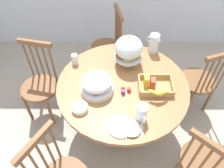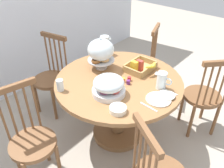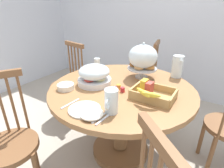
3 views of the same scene
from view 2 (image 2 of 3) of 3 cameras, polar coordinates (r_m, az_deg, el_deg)
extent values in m
plane|color=#A89E8E|center=(2.69, 4.43, -13.67)|extent=(10.00, 10.00, 0.00)
cylinder|color=olive|center=(2.30, 1.61, 0.64)|extent=(1.25, 1.25, 0.04)
cylinder|color=brown|center=(2.50, 1.49, -5.79)|extent=(0.14, 0.14, 0.63)
cylinder|color=brown|center=(2.74, 1.38, -11.51)|extent=(0.56, 0.56, 0.06)
cylinder|color=brown|center=(2.92, -14.80, 0.99)|extent=(0.40, 0.40, 0.04)
cylinder|color=brown|center=(3.05, -17.87, -3.13)|extent=(0.04, 0.04, 0.45)
cylinder|color=brown|center=(2.88, -13.90, -4.82)|extent=(0.04, 0.04, 0.45)
cylinder|color=brown|center=(3.21, -14.46, -0.54)|extent=(0.04, 0.04, 0.45)
cylinder|color=brown|center=(3.05, -10.51, -1.98)|extent=(0.04, 0.04, 0.45)
cylinder|color=brown|center=(2.99, -15.45, 7.02)|extent=(0.02, 0.02, 0.48)
cylinder|color=brown|center=(2.95, -14.44, 6.76)|extent=(0.02, 0.02, 0.48)
cylinder|color=brown|center=(2.90, -13.40, 6.49)|extent=(0.02, 0.02, 0.48)
cylinder|color=brown|center=(2.86, -12.33, 6.21)|extent=(0.02, 0.02, 0.48)
cylinder|color=brown|center=(2.82, -11.23, 5.91)|extent=(0.02, 0.02, 0.48)
cube|color=brown|center=(2.80, -14.10, 11.22)|extent=(0.11, 0.36, 0.05)
cylinder|color=brown|center=(2.16, -18.68, -13.69)|extent=(0.40, 0.40, 0.04)
cylinder|color=brown|center=(2.26, -12.82, -18.39)|extent=(0.04, 0.04, 0.45)
cylinder|color=brown|center=(2.40, -22.13, -16.51)|extent=(0.04, 0.04, 0.45)
cylinder|color=brown|center=(2.44, -15.83, -13.97)|extent=(0.04, 0.04, 0.45)
cylinder|color=brown|center=(2.10, -24.99, -7.87)|extent=(0.02, 0.02, 0.48)
cylinder|color=brown|center=(2.11, -23.20, -7.20)|extent=(0.02, 0.02, 0.48)
cylinder|color=brown|center=(2.12, -21.43, -6.53)|extent=(0.02, 0.02, 0.48)
cylinder|color=brown|center=(2.13, -19.68, -5.85)|extent=(0.02, 0.02, 0.48)
cylinder|color=brown|center=(2.14, -17.95, -5.18)|extent=(0.02, 0.02, 0.48)
cube|color=brown|center=(1.97, -22.97, -0.72)|extent=(0.36, 0.11, 0.05)
cylinder|color=brown|center=(1.64, 7.74, -18.29)|extent=(0.02, 0.02, 0.48)
cylinder|color=brown|center=(1.68, 6.69, -16.55)|extent=(0.02, 0.02, 0.48)
cylinder|color=brown|center=(1.72, 5.70, -14.87)|extent=(0.02, 0.02, 0.48)
cube|color=brown|center=(1.45, 8.53, -11.96)|extent=(0.22, 0.33, 0.05)
cylinder|color=brown|center=(2.73, 21.11, -2.81)|extent=(0.40, 0.40, 0.04)
cylinder|color=brown|center=(3.02, 21.51, -4.44)|extent=(0.04, 0.04, 0.45)
cylinder|color=brown|center=(2.91, 16.60, -5.00)|extent=(0.04, 0.04, 0.45)
cylinder|color=brown|center=(2.84, 23.90, -7.87)|extent=(0.04, 0.04, 0.45)
cylinder|color=brown|center=(2.72, 18.72, -8.64)|extent=(0.04, 0.04, 0.45)
cylinder|color=brown|center=(2.53, 25.11, -0.42)|extent=(0.02, 0.02, 0.48)
cylinder|color=brown|center=(2.49, 23.73, -0.54)|extent=(0.02, 0.02, 0.48)
cylinder|color=brown|center=(2.46, 22.32, -0.66)|extent=(0.02, 0.02, 0.48)
cylinder|color=brown|center=(2.43, 20.87, -0.78)|extent=(0.02, 0.02, 0.48)
cube|color=brown|center=(2.37, 25.15, 4.66)|extent=(0.29, 0.27, 0.05)
cylinder|color=brown|center=(3.21, 6.92, 5.11)|extent=(0.40, 0.40, 0.04)
cylinder|color=brown|center=(3.47, 5.01, 3.29)|extent=(0.04, 0.04, 0.45)
cylinder|color=brown|center=(3.24, 3.64, 0.93)|extent=(0.04, 0.04, 0.45)
cylinder|color=brown|center=(3.42, 9.53, 2.43)|extent=(0.04, 0.04, 0.45)
cylinder|color=brown|center=(3.18, 8.46, -0.03)|extent=(0.04, 0.04, 0.45)
cylinder|color=brown|center=(3.20, 10.66, 9.48)|extent=(0.02, 0.02, 0.48)
cylinder|color=brown|center=(3.14, 10.41, 9.00)|extent=(0.02, 0.02, 0.48)
cylinder|color=brown|center=(3.07, 10.14, 8.49)|extent=(0.02, 0.02, 0.48)
cylinder|color=brown|center=(3.01, 9.87, 7.97)|extent=(0.02, 0.02, 0.48)
cylinder|color=brown|center=(2.95, 9.58, 7.42)|extent=(0.02, 0.02, 0.48)
cube|color=brown|center=(2.97, 10.65, 13.01)|extent=(0.35, 0.16, 0.05)
cylinder|color=silver|center=(2.49, -2.62, 4.10)|extent=(0.12, 0.12, 0.02)
cylinder|color=silver|center=(2.47, -2.64, 4.85)|extent=(0.03, 0.03, 0.09)
cylinder|color=silver|center=(2.44, -2.67, 5.89)|extent=(0.28, 0.28, 0.01)
torus|color=#B27033|center=(2.48, -1.46, 7.00)|extent=(0.10, 0.10, 0.03)
torus|color=#D19347|center=(2.45, -3.28, 6.60)|extent=(0.10, 0.10, 0.03)
torus|color=#935628|center=(2.38, -3.94, 5.66)|extent=(0.10, 0.10, 0.03)
torus|color=tan|center=(2.40, -1.82, 5.95)|extent=(0.10, 0.10, 0.03)
ellipsoid|color=silver|center=(2.39, -2.74, 8.35)|extent=(0.27, 0.27, 0.22)
sphere|color=silver|center=(2.34, -2.82, 11.00)|extent=(0.02, 0.02, 0.02)
cylinder|color=silver|center=(2.09, -0.79, -1.79)|extent=(0.30, 0.30, 0.05)
ellipsoid|color=beige|center=(2.10, 0.54, -0.23)|extent=(0.09, 0.09, 0.03)
ellipsoid|color=#8CBF59|center=(2.10, -2.12, -0.23)|extent=(0.09, 0.09, 0.03)
ellipsoid|color=#6B2D4C|center=(2.02, -1.84, -1.88)|extent=(0.09, 0.09, 0.03)
ellipsoid|color=#CC3D33|center=(2.03, 0.57, -1.71)|extent=(0.09, 0.09, 0.03)
ellipsoid|color=silver|center=(2.03, -0.81, 0.27)|extent=(0.28, 0.28, 0.13)
cylinder|color=silver|center=(2.75, -1.79, 9.47)|extent=(0.10, 0.10, 0.21)
cylinder|color=orange|center=(2.76, -1.78, 8.86)|extent=(0.09, 0.09, 0.15)
cone|color=silver|center=(2.71, -0.50, 11.16)|extent=(0.05, 0.05, 0.03)
torus|color=silver|center=(2.75, -3.22, 9.70)|extent=(0.06, 0.07, 0.07)
cylinder|color=silver|center=(2.17, 11.97, 0.80)|extent=(0.09, 0.09, 0.17)
cylinder|color=white|center=(2.18, 11.90, 0.26)|extent=(0.08, 0.08, 0.11)
cone|color=silver|center=(2.15, 10.82, 2.78)|extent=(0.04, 0.04, 0.03)
torus|color=silver|center=(2.15, 13.51, 0.53)|extent=(0.03, 0.08, 0.07)
cube|color=tan|center=(2.48, 6.87, 3.68)|extent=(0.30, 0.22, 0.01)
cube|color=tan|center=(2.41, 9.06, 3.41)|extent=(0.30, 0.02, 0.07)
cube|color=tan|center=(2.51, 4.85, 5.08)|extent=(0.30, 0.02, 0.07)
cube|color=tan|center=(2.35, 4.83, 2.91)|extent=(0.02, 0.22, 0.07)
cube|color=tan|center=(2.57, 8.82, 5.50)|extent=(0.02, 0.22, 0.07)
cube|color=gold|center=(2.39, 5.46, 4.31)|extent=(0.05, 0.07, 0.11)
cube|color=#B23D33|center=(2.42, 6.74, 4.56)|extent=(0.05, 0.07, 0.11)
ellipsoid|color=yellow|center=(2.35, 9.40, 4.14)|extent=(0.14, 0.08, 0.05)
ellipsoid|color=yellow|center=(2.37, 9.79, 4.41)|extent=(0.13, 0.03, 0.05)
ellipsoid|color=yellow|center=(2.39, 10.18, 4.68)|extent=(0.14, 0.08, 0.05)
cylinder|color=white|center=(2.06, 11.24, -3.66)|extent=(0.22, 0.22, 0.01)
cylinder|color=white|center=(2.11, 13.14, -2.64)|extent=(0.15, 0.15, 0.01)
cylinder|color=white|center=(1.89, 1.46, -6.20)|extent=(0.14, 0.14, 0.04)
cylinder|color=silver|center=(2.16, -12.52, -0.28)|extent=(0.06, 0.06, 0.11)
cylinder|color=#B7282D|center=(2.27, 4.22, 1.30)|extent=(0.04, 0.04, 0.04)
cylinder|color=orange|center=(2.25, 2.80, 1.03)|extent=(0.04, 0.04, 0.04)
cylinder|color=#5B2366|center=(2.22, 4.03, 0.48)|extent=(0.04, 0.04, 0.04)
cube|color=silver|center=(2.16, 13.31, -2.06)|extent=(0.02, 0.17, 0.01)
cube|color=silver|center=(2.19, 13.73, -1.72)|extent=(0.02, 0.17, 0.01)
cube|color=silver|center=(1.97, 8.94, -5.56)|extent=(0.02, 0.17, 0.01)
camera|label=1|loc=(1.46, 60.37, 32.17)|focal=35.41mm
camera|label=3|loc=(2.26, 40.30, 10.83)|focal=28.31mm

